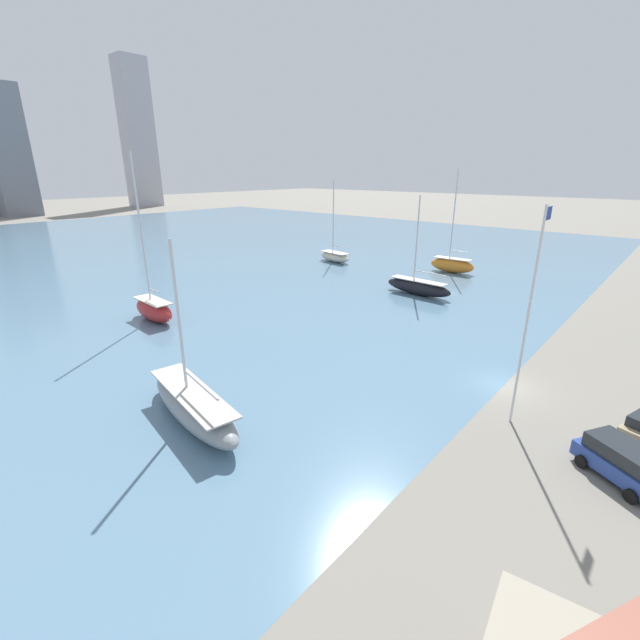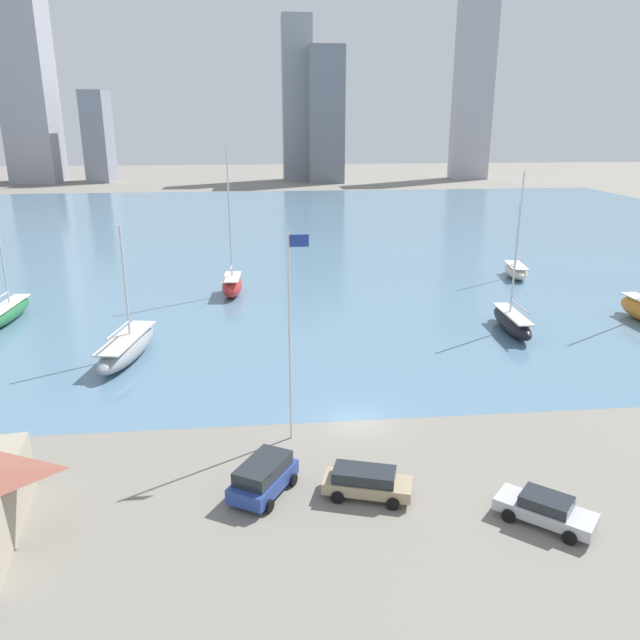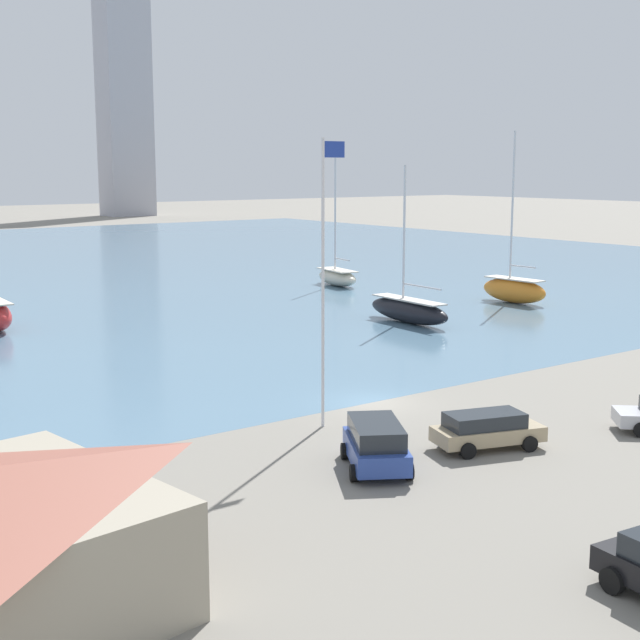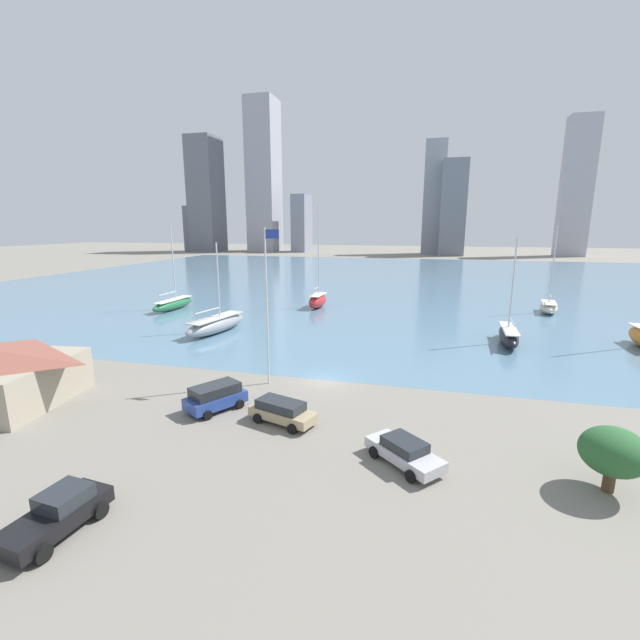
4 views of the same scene
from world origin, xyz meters
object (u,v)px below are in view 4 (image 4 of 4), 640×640
at_px(sailboat_red, 318,300).
at_px(flag_pole, 267,302).
at_px(sailboat_black, 509,335).
at_px(parked_wagon_tan, 282,411).
at_px(parked_suv_blue, 216,396).
at_px(parked_sedan_silver, 404,451).
at_px(sailboat_green, 173,304).
at_px(sailboat_gray, 216,324).
at_px(sailboat_cream, 549,307).
at_px(parked_pickup_black, 58,513).

bearing_deg(sailboat_red, flag_pole, -79.31).
bearing_deg(sailboat_black, sailboat_red, 151.96).
height_order(parked_wagon_tan, parked_suv_blue, parked_suv_blue).
bearing_deg(sailboat_black, parked_wagon_tan, -123.26).
distance_m(parked_sedan_silver, parked_suv_blue, 14.21).
bearing_deg(sailboat_green, sailboat_gray, -38.20).
bearing_deg(parked_sedan_silver, sailboat_green, 88.03).
relative_size(sailboat_black, parked_wagon_tan, 2.39).
relative_size(sailboat_red, parked_suv_blue, 3.45).
bearing_deg(sailboat_cream, sailboat_gray, -141.67).
xyz_separation_m(sailboat_gray, sailboat_green, (-13.69, 11.80, -0.11)).
bearing_deg(sailboat_gray, parked_sedan_silver, -34.73).
xyz_separation_m(sailboat_cream, parked_pickup_black, (-32.79, -57.59, -0.06)).
relative_size(sailboat_gray, parked_pickup_black, 2.35).
relative_size(parked_wagon_tan, parked_suv_blue, 1.05).
bearing_deg(flag_pole, sailboat_black, 40.18).
bearing_deg(sailboat_gray, sailboat_cream, 39.38).
xyz_separation_m(sailboat_gray, parked_sedan_silver, (24.45, -24.58, -0.27)).
relative_size(sailboat_gray, sailboat_black, 0.93).
bearing_deg(sailboat_red, parked_suv_blue, -83.12).
height_order(flag_pole, sailboat_black, flag_pole).
height_order(parked_sedan_silver, parked_suv_blue, parked_suv_blue).
distance_m(flag_pole, parked_sedan_silver, 16.56).
bearing_deg(sailboat_gray, parked_pickup_black, -62.67).
bearing_deg(parked_wagon_tan, sailboat_green, -120.45).
height_order(sailboat_gray, parked_wagon_tan, sailboat_gray).
relative_size(sailboat_black, parked_suv_blue, 2.52).
relative_size(sailboat_cream, parked_sedan_silver, 2.77).
xyz_separation_m(sailboat_green, parked_pickup_black, (23.95, -45.57, -0.06)).
xyz_separation_m(sailboat_black, parked_wagon_tan, (-18.04, -24.87, -0.16)).
height_order(sailboat_black, sailboat_red, sailboat_red).
relative_size(sailboat_black, sailboat_red, 0.73).
distance_m(sailboat_black, sailboat_red, 30.53).
distance_m(sailboat_green, parked_sedan_silver, 52.71).
height_order(flag_pole, sailboat_green, sailboat_green).
bearing_deg(sailboat_gray, sailboat_red, 77.76).
distance_m(sailboat_cream, parked_suv_blue, 54.90).
distance_m(flag_pole, sailboat_green, 37.87).
bearing_deg(sailboat_gray, flag_pole, -38.89).
xyz_separation_m(flag_pole, parked_wagon_tan, (3.50, -6.68, -6.09)).
xyz_separation_m(flag_pole, parked_pickup_black, (-2.40, -19.04, -6.07)).
bearing_deg(sailboat_red, parked_sedan_silver, -66.53).
bearing_deg(sailboat_red, sailboat_green, -158.68).
height_order(flag_pole, parked_pickup_black, flag_pole).
bearing_deg(sailboat_cream, flag_pole, -118.88).
xyz_separation_m(sailboat_green, parked_sedan_silver, (38.14, -36.38, -0.16)).
height_order(sailboat_cream, parked_sedan_silver, sailboat_cream).
relative_size(sailboat_cream, parked_pickup_black, 2.78).
bearing_deg(flag_pole, sailboat_red, 97.92).
relative_size(sailboat_red, parked_pickup_black, 3.45).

